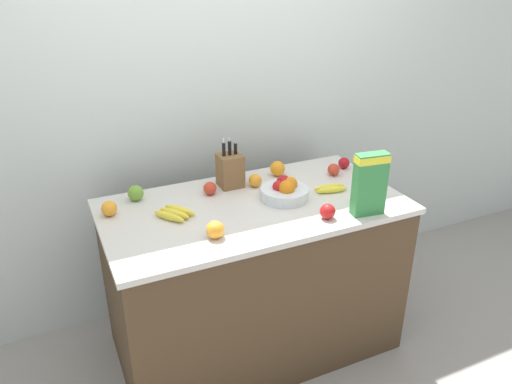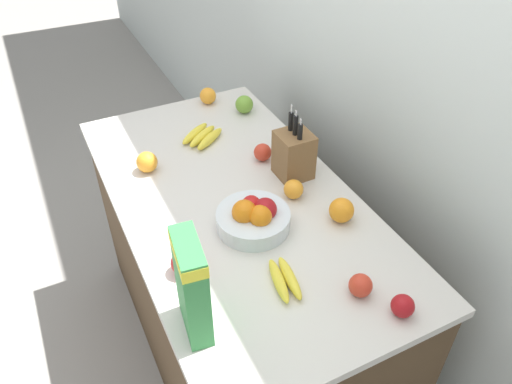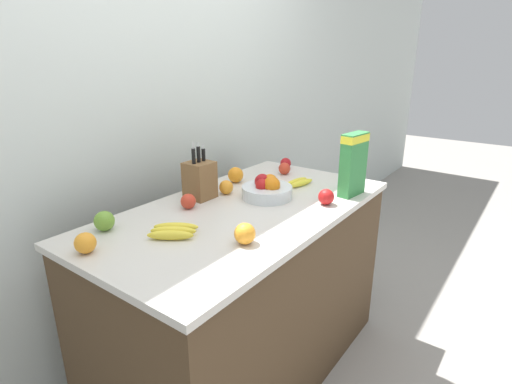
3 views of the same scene
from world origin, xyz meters
name	(u,v)px [view 1 (image 1 of 3)]	position (x,y,z in m)	size (l,w,h in m)	color
ground_plane	(254,342)	(0.00, 0.00, 0.00)	(14.00, 14.00, 0.00)	gray
wall_back	(209,95)	(0.00, 0.61, 1.30)	(9.00, 0.06, 2.60)	silver
counter	(254,278)	(0.00, 0.00, 0.45)	(1.50, 0.80, 0.89)	#4C3823
knife_block	(230,170)	(-0.02, 0.25, 0.98)	(0.12, 0.12, 0.28)	brown
cereal_box	(370,182)	(0.45, -0.32, 1.06)	(0.17, 0.08, 0.31)	#338442
fruit_bowl	(285,191)	(0.17, -0.01, 0.94)	(0.24, 0.24, 0.11)	silver
banana_bunch_left	(175,213)	(-0.40, 0.04, 0.91)	(0.20, 0.20, 0.04)	yellow
banana_bunch_right	(330,188)	(0.43, -0.03, 0.91)	(0.18, 0.10, 0.03)	yellow
apple_middle	(344,163)	(0.67, 0.20, 0.93)	(0.07, 0.07, 0.07)	#A31419
apple_rightmost	(210,188)	(-0.16, 0.19, 0.93)	(0.07, 0.07, 0.07)	red
apple_near_bananas	(136,193)	(-0.53, 0.29, 0.93)	(0.08, 0.08, 0.08)	#6B9E33
apple_rear	(334,170)	(0.56, 0.14, 0.93)	(0.07, 0.07, 0.07)	red
apple_by_knife_block	(328,211)	(0.25, -0.28, 0.93)	(0.07, 0.07, 0.07)	red
orange_mid_left	(277,168)	(0.27, 0.27, 0.94)	(0.08, 0.08, 0.08)	orange
orange_front_right	(215,230)	(-0.29, -0.23, 0.93)	(0.08, 0.08, 0.08)	orange
orange_by_cereal	(255,180)	(0.09, 0.19, 0.93)	(0.07, 0.07, 0.07)	orange
orange_near_bowl	(109,209)	(-0.68, 0.17, 0.93)	(0.08, 0.08, 0.08)	orange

